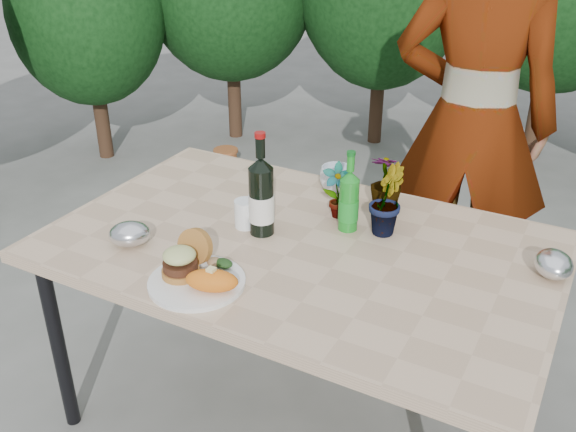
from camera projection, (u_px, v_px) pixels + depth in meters
The scene contains 18 objects.
ground at pixel (298, 415), 2.40m from camera, with size 80.00×80.00×0.00m, color #62625D.
patio_table at pixel (300, 257), 2.08m from camera, with size 1.60×1.00×0.75m.
shrub_hedge at pixel (492, 33), 3.05m from camera, with size 7.00×5.00×2.16m.
dinner_plate at pixel (197, 282), 1.83m from camera, with size 0.28×0.28×0.01m, color white.
burger_stack at pixel (184, 259), 1.85m from camera, with size 0.11×0.16×0.11m.
sweet_potato at pixel (212, 281), 1.77m from camera, with size 0.15×0.08×0.06m, color orange.
grilled_veg at pixel (220, 263), 1.89m from camera, with size 0.08×0.05×0.03m.
wine_bottle at pixel (261, 197), 2.05m from camera, with size 0.08×0.08×0.35m.
sparkling_water at pixel (349, 201), 2.08m from camera, with size 0.07×0.07×0.28m.
plastic_cup at pixel (245, 214), 2.12m from camera, with size 0.07×0.07×0.10m, color white.
seedling_left at pixel (337, 191), 2.16m from camera, with size 0.10×0.07×0.19m, color #275A1E.
seedling_mid at pixel (386, 200), 2.06m from camera, with size 0.13×0.10×0.23m, color #2A5C1F.
seedling_right at pixel (386, 182), 2.22m from camera, with size 0.11×0.11×0.20m, color #2C591E.
blue_bowl at pixel (336, 179), 2.37m from camera, with size 0.12×0.12×0.10m, color silver.
foil_packet_left at pixel (130, 234), 2.02m from camera, with size 0.13×0.11×0.08m, color silver.
foil_packet_right at pixel (553, 264), 1.86m from camera, with size 0.13×0.11×0.08m, color silver.
person at pixel (472, 124), 2.57m from camera, with size 0.66×0.44×1.82m, color #A56A52.
terracotta_pot at pixel (226, 158), 4.43m from camera, with size 0.17×0.17×0.14m.
Camera 1 is at (0.81, -1.59, 1.78)m, focal length 40.00 mm.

